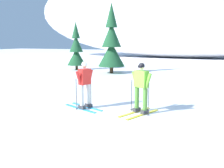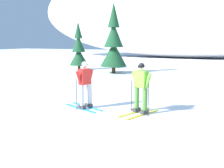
{
  "view_description": "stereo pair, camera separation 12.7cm",
  "coord_description": "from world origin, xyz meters",
  "px_view_note": "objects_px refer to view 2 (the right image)",
  "views": [
    {
      "loc": [
        2.37,
        -6.47,
        2.37
      ],
      "look_at": [
        -0.59,
        0.78,
        0.95
      ],
      "focal_mm": 37.38,
      "sensor_mm": 36.0,
      "label": 1
    },
    {
      "loc": [
        2.49,
        -6.42,
        2.37
      ],
      "look_at": [
        -0.59,
        0.78,
        0.95
      ],
      "focal_mm": 37.38,
      "sensor_mm": 36.0,
      "label": 2
    }
  ],
  "objects_px": {
    "pine_tree_far_left": "(79,50)",
    "pine_tree_center_left": "(114,44)",
    "skier_red_jacket": "(85,84)",
    "skier_lime_jacket": "(141,87)"
  },
  "relations": [
    {
      "from": "pine_tree_far_left",
      "to": "pine_tree_center_left",
      "type": "relative_size",
      "value": 0.77
    },
    {
      "from": "pine_tree_far_left",
      "to": "pine_tree_center_left",
      "type": "bearing_deg",
      "value": -12.95
    },
    {
      "from": "pine_tree_far_left",
      "to": "pine_tree_center_left",
      "type": "height_order",
      "value": "pine_tree_center_left"
    },
    {
      "from": "skier_lime_jacket",
      "to": "pine_tree_far_left",
      "type": "relative_size",
      "value": 0.42
    },
    {
      "from": "skier_red_jacket",
      "to": "skier_lime_jacket",
      "type": "relative_size",
      "value": 1.0
    },
    {
      "from": "skier_red_jacket",
      "to": "pine_tree_far_left",
      "type": "bearing_deg",
      "value": 122.09
    },
    {
      "from": "pine_tree_far_left",
      "to": "pine_tree_center_left",
      "type": "distance_m",
      "value": 3.7
    },
    {
      "from": "skier_lime_jacket",
      "to": "pine_tree_center_left",
      "type": "height_order",
      "value": "pine_tree_center_left"
    },
    {
      "from": "skier_lime_jacket",
      "to": "pine_tree_far_left",
      "type": "height_order",
      "value": "pine_tree_far_left"
    },
    {
      "from": "skier_red_jacket",
      "to": "pine_tree_far_left",
      "type": "height_order",
      "value": "pine_tree_far_left"
    }
  ]
}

